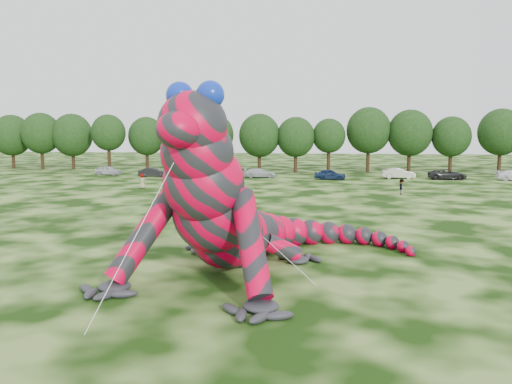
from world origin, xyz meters
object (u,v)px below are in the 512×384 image
object	(u,v)px
tree_8	(296,145)
car_6	(447,174)
tree_10	(368,140)
spectator_0	(238,196)
tree_4	(147,144)
car_4	(330,174)
spectator_1	(228,194)
tree_13	(500,142)
tree_9	(329,146)
spectator_2	(402,187)
tree_1	(41,141)
spectator_4	(142,181)
tree_11	(410,141)
tree_0	(12,142)
car_2	(219,172)
tree_3	(109,143)
tree_12	(451,145)
tree_5	(184,142)
tree_6	(214,143)
tree_2	(73,142)
car_1	(153,172)
tree_7	(259,143)
car_5	(399,173)
car_0	(108,170)
car_3	(260,173)

from	to	relation	value
tree_8	car_6	xyz separation A→B (m)	(21.57, -8.58, -3.75)
tree_10	spectator_0	bearing A→B (deg)	-112.66
tree_4	car_4	xyz separation A→B (m)	(30.70, -12.42, -3.79)
spectator_1	tree_13	bearing A→B (deg)	88.16
tree_9	spectator_0	xyz separation A→B (m)	(-9.03, -35.57, -3.49)
spectator_2	tree_13	bearing A→B (deg)	-30.25
tree_1	spectator_4	distance (m)	37.17
tree_11	tree_13	size ratio (longest dim) A/B	0.99
tree_10	tree_0	bearing A→B (deg)	179.39
tree_0	car_2	xyz separation A→B (m)	(39.32, -10.17, -4.11)
tree_0	tree_3	distance (m)	18.97
tree_12	car_6	xyz separation A→B (m)	(-2.66, -9.34, -3.77)
tree_8	tree_11	world-z (taller)	tree_11
spectator_1	tree_10	bearing A→B (deg)	109.91
tree_12	spectator_2	world-z (taller)	tree_12
car_4	tree_5	bearing A→B (deg)	67.01
tree_6	tree_9	distance (m)	18.64
tree_6	tree_13	xyz separation A→B (m)	(44.69, 0.44, 0.32)
tree_8	tree_4	bearing A→B (deg)	176.11
tree_10	car_2	xyz separation A→B (m)	(-22.64, -9.51, -4.60)
tree_12	spectator_0	size ratio (longest dim) A/B	5.25
tree_2	tree_9	xyz separation A→B (m)	(44.08, -1.42, -0.48)
tree_8	tree_0	bearing A→B (deg)	177.44
car_1	car_6	size ratio (longest dim) A/B	0.80
tree_7	tree_11	xyz separation A→B (m)	(23.87, 1.39, 0.30)
tree_9	car_4	size ratio (longest dim) A/B	2.00
tree_2	tree_9	bearing A→B (deg)	-1.84
tree_9	tree_11	world-z (taller)	tree_11
spectator_1	tree_1	bearing A→B (deg)	-177.69
tree_4	car_5	xyz separation A→B (m)	(40.44, -9.76, -3.78)
spectator_0	car_6	bearing A→B (deg)	-11.13
car_0	car_5	xyz separation A→B (m)	(43.32, -0.26, 0.05)
tree_13	spectator_1	world-z (taller)	tree_13
tree_6	spectator_2	world-z (taller)	tree_6
tree_6	car_6	world-z (taller)	tree_6
car_4	spectator_1	world-z (taller)	spectator_1
tree_10	tree_4	bearing A→B (deg)	179.79
tree_7	car_6	bearing A→B (deg)	-17.03
tree_8	tree_9	world-z (taller)	tree_8
tree_11	car_6	xyz separation A→B (m)	(3.57, -9.79, -4.32)
tree_4	tree_11	world-z (taller)	tree_11
tree_9	car_0	world-z (taller)	tree_9
car_2	car_4	bearing A→B (deg)	-95.52
car_2	car_3	world-z (taller)	car_3
spectator_4	spectator_1	world-z (taller)	spectator_1
tree_6	car_3	bearing A→B (deg)	-44.86
car_2	tree_0	bearing A→B (deg)	79.64
car_1	tree_12	bearing A→B (deg)	-85.61
tree_4	car_1	size ratio (longest dim) A/B	2.19
tree_13	car_5	xyz separation A→B (m)	(-16.33, -8.18, -4.31)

